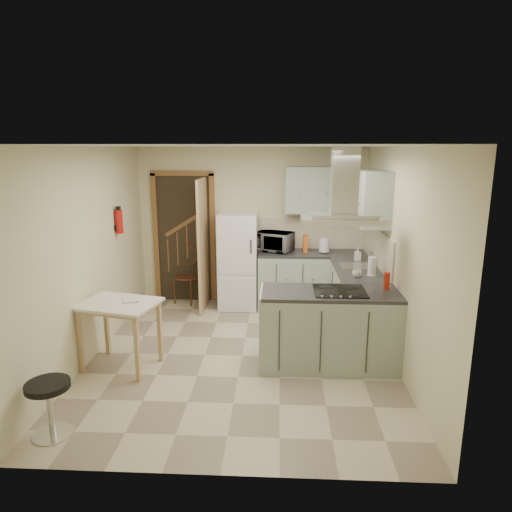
# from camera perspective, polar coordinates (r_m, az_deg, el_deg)

# --- Properties ---
(floor) EXTENTS (4.20, 4.20, 0.00)m
(floor) POSITION_cam_1_polar(r_m,az_deg,el_deg) (5.71, -1.75, -12.34)
(floor) COLOR #BEB294
(floor) RESTS_ON ground
(ceiling) EXTENTS (4.20, 4.20, 0.00)m
(ceiling) POSITION_cam_1_polar(r_m,az_deg,el_deg) (5.15, -1.95, 13.61)
(ceiling) COLOR silver
(ceiling) RESTS_ON back_wall
(back_wall) EXTENTS (3.60, 0.00, 3.60)m
(back_wall) POSITION_cam_1_polar(r_m,az_deg,el_deg) (7.35, -0.50, 3.74)
(back_wall) COLOR beige
(back_wall) RESTS_ON floor
(left_wall) EXTENTS (0.00, 4.20, 4.20)m
(left_wall) POSITION_cam_1_polar(r_m,az_deg,el_deg) (5.73, -20.10, 0.16)
(left_wall) COLOR beige
(left_wall) RESTS_ON floor
(right_wall) EXTENTS (0.00, 4.20, 4.20)m
(right_wall) POSITION_cam_1_polar(r_m,az_deg,el_deg) (5.45, 17.38, -0.27)
(right_wall) COLOR beige
(right_wall) RESTS_ON floor
(doorway) EXTENTS (1.10, 0.12, 2.10)m
(doorway) POSITION_cam_1_polar(r_m,az_deg,el_deg) (7.50, -8.94, 2.22)
(doorway) COLOR brown
(doorway) RESTS_ON floor
(fridge) EXTENTS (0.60, 0.60, 1.50)m
(fridge) POSITION_cam_1_polar(r_m,az_deg,el_deg) (7.17, -2.23, -0.59)
(fridge) COLOR white
(fridge) RESTS_ON floor
(counter_back) EXTENTS (1.08, 0.60, 0.90)m
(counter_back) POSITION_cam_1_polar(r_m,az_deg,el_deg) (7.22, 4.61, -2.98)
(counter_back) COLOR #9EB2A0
(counter_back) RESTS_ON floor
(counter_right) EXTENTS (0.60, 1.95, 0.90)m
(counter_right) POSITION_cam_1_polar(r_m,az_deg,el_deg) (6.66, 12.04, -4.66)
(counter_right) COLOR #9EB2A0
(counter_right) RESTS_ON floor
(splashback) EXTENTS (1.68, 0.02, 0.50)m
(splashback) POSITION_cam_1_polar(r_m,az_deg,el_deg) (7.36, 6.99, 2.87)
(splashback) COLOR beige
(splashback) RESTS_ON counter_back
(wall_cabinet_back) EXTENTS (0.85, 0.35, 0.70)m
(wall_cabinet_back) POSITION_cam_1_polar(r_m,az_deg,el_deg) (7.10, 7.16, 8.19)
(wall_cabinet_back) COLOR #9EB2A0
(wall_cabinet_back) RESTS_ON back_wall
(wall_cabinet_right) EXTENTS (0.35, 0.90, 0.70)m
(wall_cabinet_right) POSITION_cam_1_polar(r_m,az_deg,el_deg) (6.13, 14.23, 7.09)
(wall_cabinet_right) COLOR #9EB2A0
(wall_cabinet_right) RESTS_ON right_wall
(peninsula) EXTENTS (1.55, 0.65, 0.90)m
(peninsula) POSITION_cam_1_polar(r_m,az_deg,el_deg) (5.38, 9.14, -8.94)
(peninsula) COLOR #9EB2A0
(peninsula) RESTS_ON floor
(hob) EXTENTS (0.58, 0.50, 0.01)m
(hob) POSITION_cam_1_polar(r_m,az_deg,el_deg) (5.24, 10.41, -4.31)
(hob) COLOR black
(hob) RESTS_ON peninsula
(extractor_hood) EXTENTS (0.90, 0.55, 0.10)m
(extractor_hood) POSITION_cam_1_polar(r_m,az_deg,el_deg) (5.05, 10.80, 4.52)
(extractor_hood) COLOR silver
(extractor_hood) RESTS_ON ceiling
(sink) EXTENTS (0.45, 0.40, 0.01)m
(sink) POSITION_cam_1_polar(r_m,az_deg,el_deg) (6.37, 12.48, -1.25)
(sink) COLOR silver
(sink) RESTS_ON counter_right
(fire_extinguisher) EXTENTS (0.10, 0.10, 0.32)m
(fire_extinguisher) POSITION_cam_1_polar(r_m,az_deg,el_deg) (6.48, -16.74, 4.13)
(fire_extinguisher) COLOR #B2140F
(fire_extinguisher) RESTS_ON left_wall
(drop_leaf_table) EXTENTS (0.96, 0.81, 0.79)m
(drop_leaf_table) POSITION_cam_1_polar(r_m,az_deg,el_deg) (5.51, -16.55, -9.45)
(drop_leaf_table) COLOR tan
(drop_leaf_table) RESTS_ON floor
(bentwood_chair) EXTENTS (0.49, 0.49, 0.86)m
(bentwood_chair) POSITION_cam_1_polar(r_m,az_deg,el_deg) (7.51, -8.62, -2.61)
(bentwood_chair) COLOR #471D17
(bentwood_chair) RESTS_ON floor
(stool) EXTENTS (0.39, 0.39, 0.51)m
(stool) POSITION_cam_1_polar(r_m,az_deg,el_deg) (4.57, -24.34, -17.00)
(stool) COLOR black
(stool) RESTS_ON floor
(microwave) EXTENTS (0.65, 0.55, 0.30)m
(microwave) POSITION_cam_1_polar(r_m,az_deg,el_deg) (7.13, 2.30, 1.82)
(microwave) COLOR black
(microwave) RESTS_ON counter_back
(kettle) EXTENTS (0.17, 0.17, 0.24)m
(kettle) POSITION_cam_1_polar(r_m,az_deg,el_deg) (7.09, 8.54, 1.34)
(kettle) COLOR white
(kettle) RESTS_ON counter_back
(cereal_box) EXTENTS (0.07, 0.17, 0.26)m
(cereal_box) POSITION_cam_1_polar(r_m,az_deg,el_deg) (7.14, 6.18, 1.57)
(cereal_box) COLOR orange
(cereal_box) RESTS_ON counter_back
(soap_bottle) EXTENTS (0.09, 0.09, 0.19)m
(soap_bottle) POSITION_cam_1_polar(r_m,az_deg,el_deg) (6.68, 12.59, 0.22)
(soap_bottle) COLOR silver
(soap_bottle) RESTS_ON counter_right
(paper_towel) EXTENTS (0.11, 0.11, 0.25)m
(paper_towel) POSITION_cam_1_polar(r_m,az_deg,el_deg) (5.92, 14.29, -1.23)
(paper_towel) COLOR silver
(paper_towel) RESTS_ON counter_right
(cup) EXTENTS (0.14, 0.14, 0.09)m
(cup) POSITION_cam_1_polar(r_m,az_deg,el_deg) (5.85, 12.51, -2.16)
(cup) COLOR silver
(cup) RESTS_ON counter_right
(red_bottle) EXTENTS (0.08, 0.08, 0.20)m
(red_bottle) POSITION_cam_1_polar(r_m,az_deg,el_deg) (5.42, 16.03, -3.00)
(red_bottle) COLOR red
(red_bottle) RESTS_ON peninsula
(book) EXTENTS (0.24, 0.28, 0.11)m
(book) POSITION_cam_1_polar(r_m,az_deg,el_deg) (5.41, -16.29, -4.79)
(book) COLOR #8F2F40
(book) RESTS_ON drop_leaf_table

